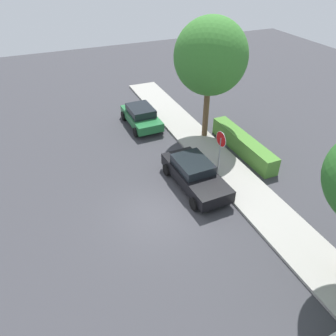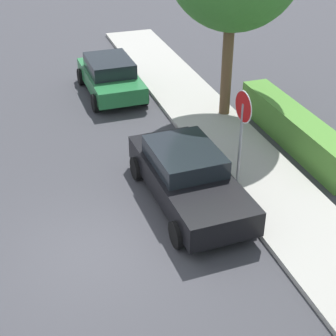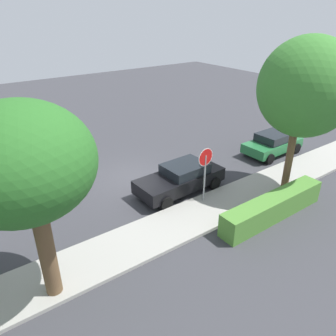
% 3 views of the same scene
% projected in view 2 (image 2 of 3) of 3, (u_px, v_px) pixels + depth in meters
% --- Properties ---
extents(ground_plane, '(60.00, 60.00, 0.00)m').
position_uv_depth(ground_plane, '(96.00, 251.00, 11.66)').
color(ground_plane, '#38383D').
extents(sidewalk_curb, '(32.00, 2.32, 0.14)m').
position_uv_depth(sidewalk_curb, '(288.00, 209.00, 12.94)').
color(sidewalk_curb, '#9E9B93').
rests_on(sidewalk_curb, ground_plane).
extents(stop_sign, '(0.84, 0.08, 2.77)m').
position_uv_depth(stop_sign, '(242.00, 122.00, 12.95)').
color(stop_sign, gray).
rests_on(stop_sign, ground_plane).
extents(parked_car_black, '(4.61, 2.17, 1.41)m').
position_uv_depth(parked_car_black, '(188.00, 176.00, 13.01)').
color(parked_car_black, black).
rests_on(parked_car_black, ground_plane).
extents(parked_car_green, '(3.93, 2.02, 1.36)m').
position_uv_depth(parked_car_green, '(110.00, 76.00, 19.02)').
color(parked_car_green, '#236B38').
rests_on(parked_car_green, ground_plane).
extents(front_yard_hedge, '(5.72, 0.88, 1.04)m').
position_uv_depth(front_yard_hedge, '(295.00, 129.00, 15.72)').
color(front_yard_hedge, '#4C8433').
rests_on(front_yard_hedge, ground_plane).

